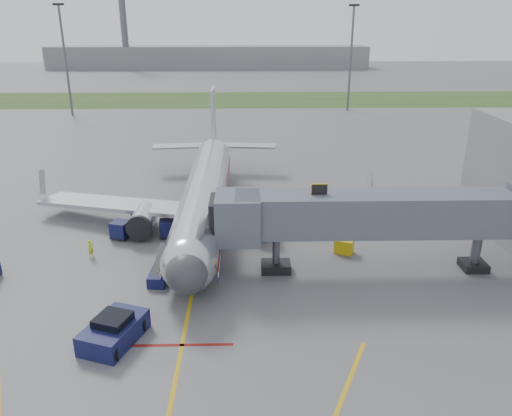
{
  "coord_description": "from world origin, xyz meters",
  "views": [
    {
      "loc": [
        3.79,
        -28.37,
        17.81
      ],
      "look_at": [
        4.62,
        9.96,
        3.2
      ],
      "focal_mm": 35.0,
      "sensor_mm": 36.0,
      "label": 1
    }
  ],
  "objects_px": {
    "airliner": "(205,194)",
    "pushback_tug": "(114,331)",
    "ramp_worker": "(91,248)",
    "belt_loader": "(160,273)"
  },
  "relations": [
    {
      "from": "airliner",
      "to": "pushback_tug",
      "type": "height_order",
      "value": "airliner"
    },
    {
      "from": "airliner",
      "to": "ramp_worker",
      "type": "height_order",
      "value": "airliner"
    },
    {
      "from": "airliner",
      "to": "ramp_worker",
      "type": "xyz_separation_m",
      "value": [
        -8.55,
        -7.58,
        -1.9
      ]
    },
    {
      "from": "airliner",
      "to": "pushback_tug",
      "type": "distance_m",
      "value": 19.27
    },
    {
      "from": "pushback_tug",
      "to": "belt_loader",
      "type": "distance_m",
      "value": 7.69
    },
    {
      "from": "pushback_tug",
      "to": "ramp_worker",
      "type": "distance_m",
      "value": 12.06
    },
    {
      "from": "ramp_worker",
      "to": "airliner",
      "type": "bearing_deg",
      "value": -20.37
    },
    {
      "from": "airliner",
      "to": "belt_loader",
      "type": "distance_m",
      "value": 11.69
    },
    {
      "from": "pushback_tug",
      "to": "ramp_worker",
      "type": "height_order",
      "value": "pushback_tug"
    },
    {
      "from": "pushback_tug",
      "to": "belt_loader",
      "type": "height_order",
      "value": "belt_loader"
    }
  ]
}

